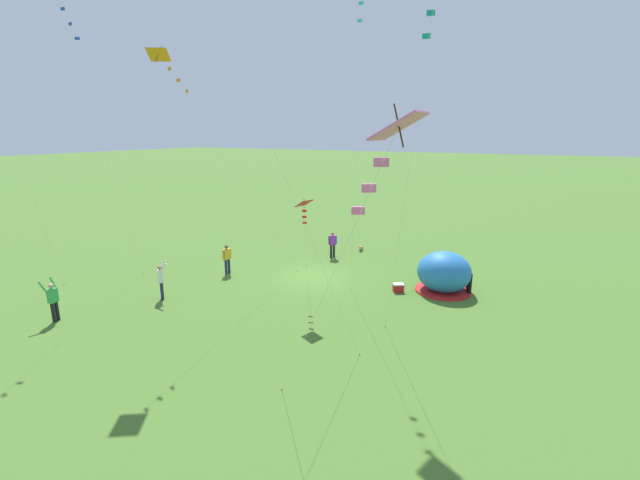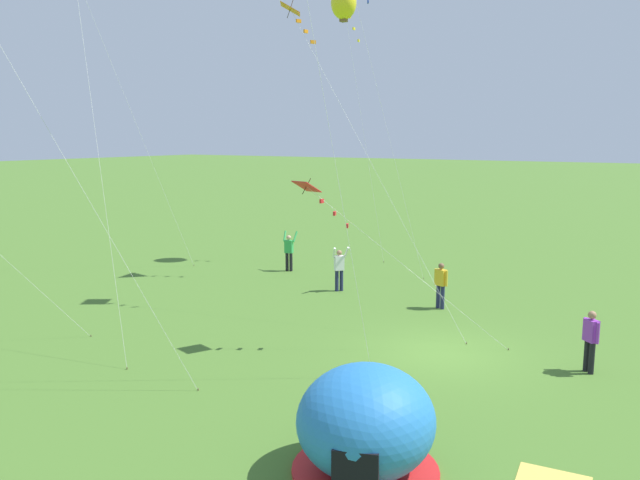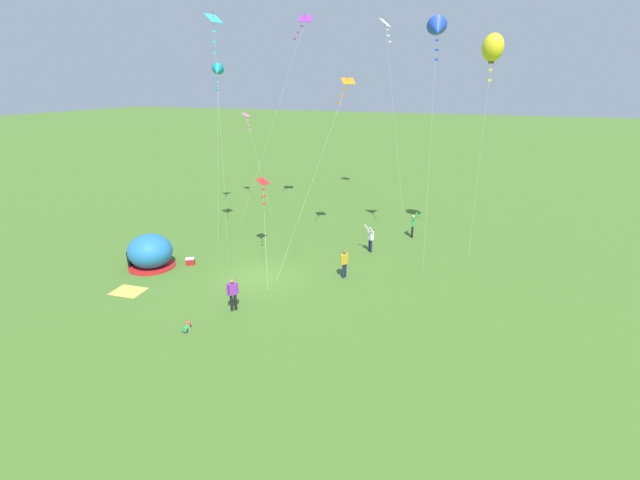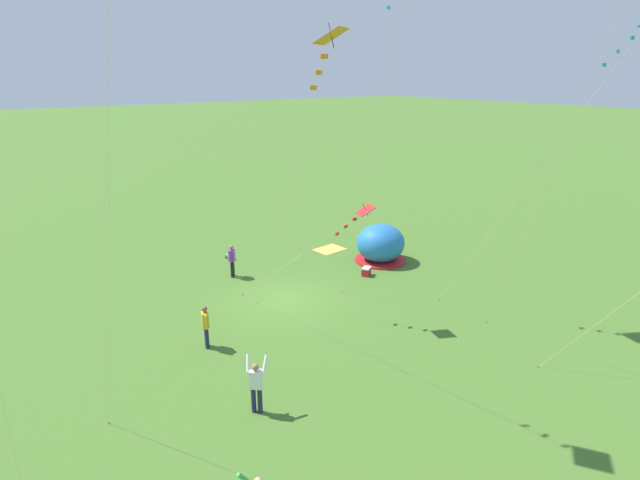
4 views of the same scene
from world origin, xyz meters
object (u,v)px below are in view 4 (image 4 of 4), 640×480
at_px(toddler_crawling, 229,256).
at_px(kite_red, 357,216).
at_px(popup_tent, 381,244).
at_px(person_with_toddler, 232,259).
at_px(cooler_box, 366,271).
at_px(kite_orange, 325,55).
at_px(person_flying_kite, 256,384).
at_px(person_center_field, 206,325).

relative_size(toddler_crawling, kite_red, 0.10).
distance_m(popup_tent, person_with_toddler, 8.19).
xyz_separation_m(popup_tent, toddler_crawling, (6.70, -5.24, -0.82)).
bearing_deg(cooler_box, kite_orange, 41.31).
relative_size(person_flying_kite, person_center_field, 1.10).
bearing_deg(kite_orange, cooler_box, -138.69).
bearing_deg(toddler_crawling, cooler_box, 126.19).
bearing_deg(cooler_box, kite_red, 43.13).
distance_m(person_flying_kite, kite_orange, 9.73).
bearing_deg(kite_red, toddler_crawling, -83.70).
relative_size(cooler_box, kite_red, 0.11).
bearing_deg(kite_red, person_center_field, -14.79).
xyz_separation_m(toddler_crawling, kite_red, (-1.08, 9.76, 4.39)).
height_order(person_center_field, person_with_toddler, same).
height_order(popup_tent, kite_red, kite_red).
height_order(cooler_box, kite_orange, kite_orange).
relative_size(toddler_crawling, person_with_toddler, 0.32).
relative_size(cooler_box, toddler_crawling, 1.16).
bearing_deg(kite_red, person_with_toddler, -74.12).
height_order(popup_tent, toddler_crawling, popup_tent).
height_order(person_with_toddler, kite_orange, kite_orange).
distance_m(cooler_box, kite_red, 6.57).
distance_m(popup_tent, person_flying_kite, 14.13).
bearing_deg(toddler_crawling, person_flying_kite, 67.25).
height_order(person_flying_kite, person_center_field, person_flying_kite).
bearing_deg(kite_red, popup_tent, -141.19).
bearing_deg(toddler_crawling, popup_tent, 141.96).
height_order(person_flying_kite, kite_orange, kite_orange).
height_order(toddler_crawling, person_with_toddler, person_with_toddler).
bearing_deg(person_with_toddler, kite_red, 105.88).
bearing_deg(person_center_field, kite_orange, 109.79).
distance_m(toddler_crawling, person_center_field, 9.59).
relative_size(person_with_toddler, kite_red, 0.30).
height_order(cooler_box, person_center_field, person_center_field).
bearing_deg(person_flying_kite, cooler_box, -147.79).
xyz_separation_m(person_with_toddler, kite_orange, (2.13, 10.81, 9.50)).
distance_m(cooler_box, person_center_field, 9.84).
distance_m(toddler_crawling, kite_orange, 17.07).
xyz_separation_m(popup_tent, kite_orange, (9.83, 8.02, 9.47)).
height_order(cooler_box, kite_red, kite_red).
xyz_separation_m(toddler_crawling, kite_orange, (3.14, 13.25, 10.29)).
relative_size(popup_tent, kite_orange, 0.25).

